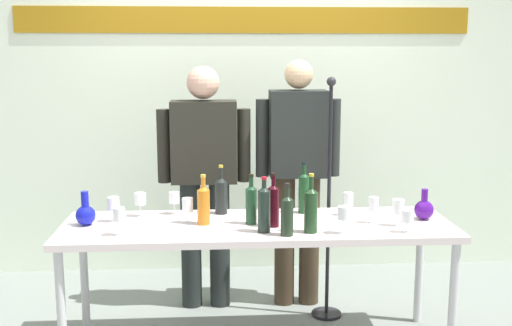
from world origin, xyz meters
name	(u,v)px	position (x,y,z in m)	size (l,w,h in m)	color
back_wall	(245,85)	(0.00, 1.47, 1.50)	(5.02, 0.11, 3.00)	white
display_table	(258,234)	(0.00, 0.00, 0.71)	(2.28, 0.69, 0.77)	silver
decanter_blue_left	(86,214)	(-1.00, 0.03, 0.84)	(0.12, 0.12, 0.20)	#1219AF
decanter_blue_right	(424,209)	(1.00, 0.03, 0.84)	(0.12, 0.12, 0.19)	#471283
presenter_left	(204,170)	(-0.32, 0.66, 0.97)	(0.63, 0.22, 1.67)	#202625
presenter_right	(298,168)	(0.32, 0.66, 0.97)	(0.58, 0.22, 1.71)	#3A2D1F
wine_bottle_0	(311,208)	(0.28, -0.19, 0.91)	(0.07, 0.07, 0.33)	#1D3B1E
wine_bottle_1	(251,203)	(-0.04, 0.00, 0.90)	(0.06, 0.06, 0.30)	#1A3F25
wine_bottle_2	(204,203)	(-0.31, 0.01, 0.90)	(0.07, 0.07, 0.29)	orange
wine_bottle_3	(287,214)	(0.14, -0.24, 0.89)	(0.07, 0.07, 0.29)	black
wine_bottle_4	(304,191)	(0.30, 0.23, 0.91)	(0.07, 0.07, 0.32)	#173F1E
wine_bottle_5	(264,208)	(0.02, -0.17, 0.91)	(0.07, 0.07, 0.31)	black
wine_bottle_6	(273,204)	(0.09, -0.06, 0.90)	(0.07, 0.07, 0.31)	#340610
wine_bottle_7	(221,194)	(-0.21, 0.25, 0.89)	(0.08, 0.08, 0.31)	black
wine_glass_left_0	(174,198)	(-0.50, 0.25, 0.87)	(0.06, 0.06, 0.14)	white
wine_glass_left_1	(114,204)	(-0.84, 0.10, 0.88)	(0.07, 0.07, 0.15)	white
wine_glass_left_2	(119,215)	(-0.77, -0.19, 0.89)	(0.07, 0.07, 0.16)	white
wine_glass_left_3	(188,206)	(-0.41, 0.04, 0.88)	(0.06, 0.06, 0.15)	white
wine_glass_left_4	(140,199)	(-0.70, 0.21, 0.88)	(0.07, 0.07, 0.15)	white
wine_glass_right_0	(407,217)	(0.82, -0.23, 0.86)	(0.07, 0.07, 0.13)	white
wine_glass_right_1	(398,207)	(0.80, -0.10, 0.88)	(0.07, 0.07, 0.16)	white
wine_glass_right_2	(348,200)	(0.57, 0.15, 0.87)	(0.06, 0.06, 0.14)	white
wine_glass_right_3	(373,205)	(0.68, -0.03, 0.88)	(0.06, 0.06, 0.16)	white
wine_glass_right_4	(344,214)	(0.46, -0.23, 0.89)	(0.07, 0.07, 0.15)	white
microphone_stand	(328,238)	(0.50, 0.42, 0.54)	(0.20, 0.20, 1.60)	black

